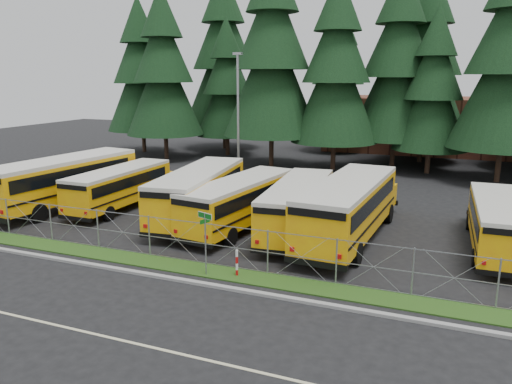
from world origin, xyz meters
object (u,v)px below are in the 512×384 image
bus_0 (70,182)px  bus_5 (299,207)px  bus_east (497,225)px  striped_bollard (237,263)px  bus_1 (123,188)px  bus_3 (201,194)px  bus_4 (243,203)px  street_sign (205,230)px  bus_6 (350,210)px  light_standard (238,113)px

bus_0 → bus_5: bearing=7.0°
bus_east → striped_bollard: bearing=-145.2°
bus_0 → bus_1: size_ratio=1.24×
bus_3 → bus_5: size_ratio=1.08×
bus_5 → bus_4: bearing=178.8°
striped_bollard → street_sign: bearing=-163.2°
bus_0 → bus_4: bearing=6.1°
bus_0 → bus_3: bearing=9.8°
bus_6 → street_sign: 8.62m
street_sign → light_standard: size_ratio=0.28×
bus_1 → bus_3: size_ratio=0.86×
street_sign → striped_bollard: bearing=16.8°
bus_1 → bus_6: bearing=-3.5°
bus_5 → street_sign: bus_5 is taller
bus_0 → bus_6: size_ratio=1.01×
bus_5 → light_standard: (-8.45, 10.99, 4.09)m
bus_5 → bus_east: bearing=-0.7°
bus_0 → bus_east: 25.47m
bus_1 → bus_4: (8.91, -1.05, 0.09)m
striped_bollard → bus_0: bearing=155.7°
bus_0 → bus_3: bus_0 is taller
bus_4 → striped_bollard: 7.25m
bus_3 → striped_bollard: bus_3 is taller
light_standard → striped_bollard: bearing=-66.4°
bus_1 → bus_4: 8.97m
bus_east → light_standard: light_standard is taller
light_standard → bus_0: bearing=-122.7°
bus_6 → bus_0: bearing=-176.4°
bus_east → bus_0: bearing=-179.5°
bus_4 → bus_east: 13.12m
bus_4 → light_standard: light_standard is taller
bus_3 → bus_east: bus_3 is taller
bus_3 → street_sign: size_ratio=4.13×
bus_1 → bus_5: bearing=-3.7°
bus_1 → light_standard: bearing=70.2°
bus_3 → light_standard: (-2.25, 10.60, 3.98)m
bus_3 → bus_east: 16.05m
bus_5 → striped_bollard: bearing=-100.4°
light_standard → street_sign: bearing=-70.4°
bus_east → striped_bollard: (-10.47, -7.72, -0.71)m
bus_1 → bus_east: size_ratio=1.01×
bus_1 → light_standard: size_ratio=0.99×
bus_5 → bus_1: bearing=170.9°
bus_0 → bus_3: (9.40, 0.56, -0.10)m
bus_0 → bus_5: bus_0 is taller
street_sign → striped_bollard: size_ratio=2.34×
bus_1 → striped_bollard: bearing=-33.8°
bus_0 → bus_4: size_ratio=1.16×
street_sign → light_standard: 19.76m
bus_0 → bus_4: (12.37, -0.06, -0.22)m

